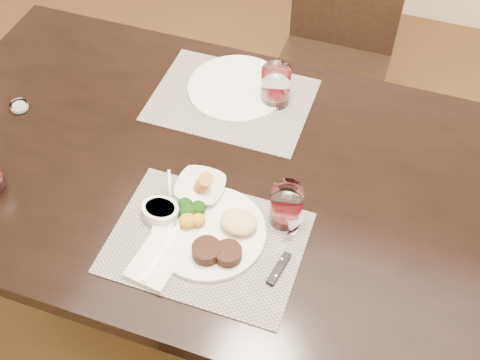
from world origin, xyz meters
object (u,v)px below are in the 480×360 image
(steak_knife, at_px, (282,260))
(cracker_bowl, at_px, (200,187))
(chair_far, at_px, (336,47))
(far_plate, at_px, (237,88))
(wine_glass_near, at_px, (286,207))
(dinner_plate, at_px, (213,232))

(steak_knife, xyz_separation_m, cracker_bowl, (-0.26, 0.13, 0.01))
(chair_far, bearing_deg, cracker_bowl, -98.14)
(chair_far, distance_m, far_plate, 0.70)
(cracker_bowl, bearing_deg, far_plate, 95.92)
(chair_far, xyz_separation_m, wine_glass_near, (0.08, -1.03, 0.30))
(dinner_plate, distance_m, steak_knife, 0.18)
(chair_far, height_order, steak_knife, chair_far)
(dinner_plate, distance_m, far_plate, 0.53)
(far_plate, bearing_deg, chair_far, 73.17)
(cracker_bowl, distance_m, far_plate, 0.40)
(steak_knife, height_order, far_plate, far_plate)
(cracker_bowl, xyz_separation_m, far_plate, (-0.04, 0.40, -0.01))
(chair_far, xyz_separation_m, steak_knife, (0.11, -1.15, 0.26))
(far_plate, bearing_deg, dinner_plate, -76.76)
(chair_far, distance_m, cracker_bowl, 1.07)
(wine_glass_near, xyz_separation_m, far_plate, (-0.27, 0.41, -0.04))
(chair_far, bearing_deg, far_plate, -106.83)
(chair_far, xyz_separation_m, cracker_bowl, (-0.15, -1.02, 0.27))
(chair_far, height_order, cracker_bowl, chair_far)
(chair_far, height_order, dinner_plate, chair_far)
(cracker_bowl, xyz_separation_m, wine_glass_near, (0.23, -0.01, 0.03))
(steak_knife, bearing_deg, wine_glass_near, 113.52)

